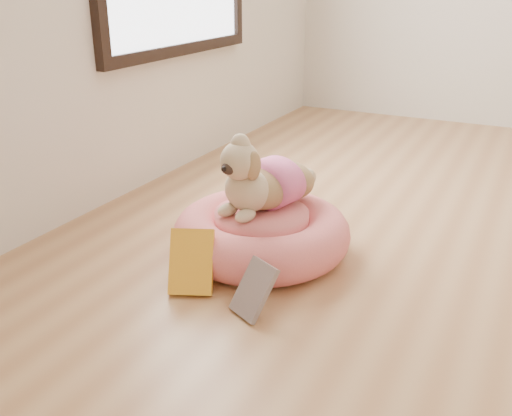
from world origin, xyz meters
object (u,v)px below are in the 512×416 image
at_px(book_yellow, 191,262).
at_px(pet_bed, 262,233).
at_px(book_white, 254,290).
at_px(dog, 263,168).

bearing_deg(book_yellow, pet_bed, 52.05).
bearing_deg(book_white, book_yellow, -161.92).
height_order(pet_bed, dog, dog).
relative_size(pet_bed, dog, 1.55).
distance_m(dog, book_yellow, 0.48).
height_order(book_yellow, book_white, book_yellow).
bearing_deg(book_white, pet_bed, 139.50).
distance_m(pet_bed, book_yellow, 0.38).
bearing_deg(book_yellow, book_white, -31.96).
relative_size(book_yellow, book_white, 1.20).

